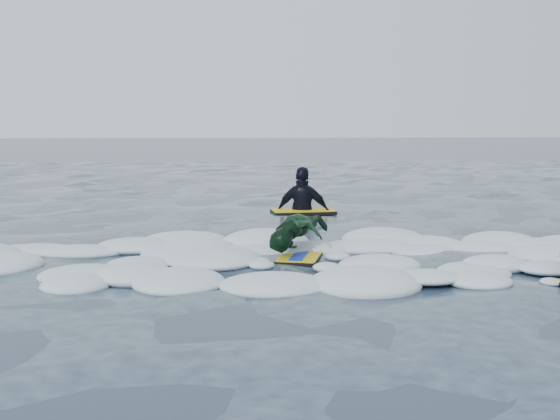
{
  "coord_description": "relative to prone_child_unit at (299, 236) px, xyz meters",
  "views": [
    {
      "loc": [
        -0.68,
        -7.4,
        1.69
      ],
      "look_at": [
        0.01,
        1.6,
        0.53
      ],
      "focal_mm": 45.0,
      "sensor_mm": 36.0,
      "label": 1
    }
  ],
  "objects": [
    {
      "name": "ground",
      "position": [
        -0.2,
        -1.14,
        -0.27
      ],
      "size": [
        120.0,
        120.0,
        0.0
      ],
      "primitive_type": "plane",
      "color": "#162535",
      "rests_on": "ground"
    },
    {
      "name": "prone_child_unit",
      "position": [
        0.0,
        0.0,
        0.0
      ],
      "size": [
        1.15,
        1.5,
        0.53
      ],
      "rotation": [
        0.0,
        0.0,
        1.31
      ],
      "color": "black",
      "rests_on": "ground"
    },
    {
      "name": "foam_band",
      "position": [
        -0.2,
        -0.11,
        -0.27
      ],
      "size": [
        12.0,
        3.1,
        0.3
      ],
      "primitive_type": null,
      "color": "white",
      "rests_on": "ground"
    },
    {
      "name": "waiting_rider_unit",
      "position": [
        0.49,
        4.0,
        -0.26
      ],
      "size": [
        1.19,
        0.72,
        1.71
      ],
      "rotation": [
        0.0,
        0.0,
        0.09
      ],
      "color": "black",
      "rests_on": "ground"
    }
  ]
}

